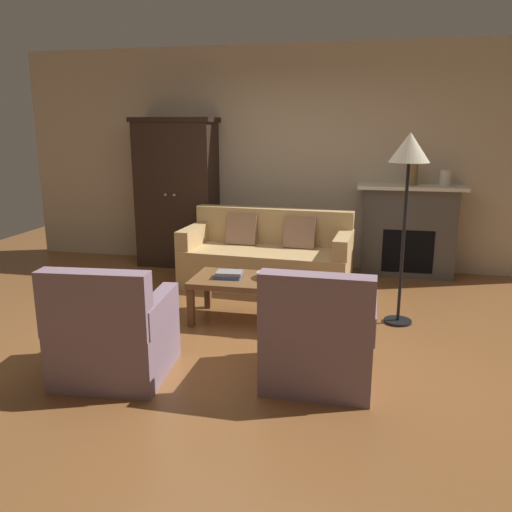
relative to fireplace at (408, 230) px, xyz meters
name	(u,v)px	position (x,y,z in m)	size (l,w,h in m)	color
ground_plane	(241,334)	(-1.55, -2.30, -0.57)	(9.60, 9.60, 0.00)	brown
back_wall	(287,159)	(-1.55, 0.25, 0.83)	(7.20, 0.10, 2.80)	beige
fireplace	(408,230)	(0.00, 0.00, 0.00)	(1.26, 0.48, 1.12)	#4C4947
armoire	(177,193)	(-2.95, -0.08, 0.39)	(1.06, 0.57, 1.92)	black
couch	(267,258)	(-1.61, -0.77, -0.25)	(1.97, 0.96, 0.86)	tan
coffee_table	(251,284)	(-1.54, -1.95, -0.20)	(1.10, 0.60, 0.42)	brown
fruit_bowl	(271,275)	(-1.36, -1.91, -0.12)	(0.27, 0.27, 0.06)	beige
book_stack	(229,275)	(-1.74, -1.98, -0.12)	(0.26, 0.19, 0.06)	#38569E
mantel_vase_bronze	(412,174)	(0.00, -0.02, 0.68)	(0.13, 0.13, 0.27)	olive
mantel_vase_cream	(445,178)	(0.38, -0.02, 0.65)	(0.13, 0.13, 0.19)	beige
armchair_near_left	(113,336)	(-2.27, -3.28, -0.25)	(0.84, 0.83, 0.88)	gray
armchair_near_right	(319,340)	(-0.79, -3.03, -0.25)	(0.79, 0.78, 0.88)	gray
floor_lamp	(409,159)	(-0.16, -1.70, 0.96)	(0.36, 0.36, 1.76)	black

